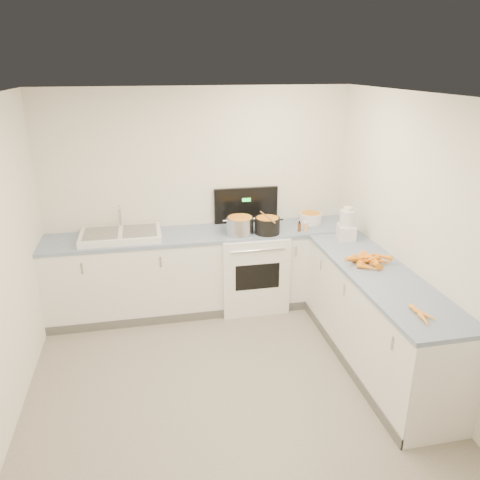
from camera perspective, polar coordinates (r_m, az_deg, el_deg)
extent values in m
cube|color=white|center=(5.46, -4.36, -3.92)|extent=(3.50, 0.60, 0.90)
cube|color=#7D91B1|center=(5.28, -4.50, 0.72)|extent=(3.50, 0.62, 0.04)
cube|color=white|center=(4.66, 16.24, -9.36)|extent=(0.60, 2.20, 0.90)
cube|color=#7D91B1|center=(4.45, 16.85, -4.10)|extent=(0.62, 2.20, 0.04)
cube|color=white|center=(5.52, 1.35, -3.56)|extent=(0.76, 0.65, 0.90)
cube|color=black|center=(5.55, 0.73, 4.30)|extent=(0.76, 0.05, 0.42)
cube|color=white|center=(5.24, -14.33, 0.59)|extent=(0.86, 0.52, 0.07)
cube|color=slate|center=(5.24, -16.60, 0.82)|extent=(0.36, 0.42, 0.01)
cube|color=slate|center=(5.22, -12.12, 1.14)|extent=(0.36, 0.42, 0.01)
cylinder|color=silver|center=(5.40, -14.39, 2.92)|extent=(0.03, 0.03, 0.24)
cylinder|color=silver|center=(5.17, -0.01, 1.64)|extent=(0.33, 0.33, 0.22)
cylinder|color=black|center=(5.22, 3.34, 1.67)|extent=(0.30, 0.30, 0.20)
cylinder|color=#AD7A47|center=(5.18, 3.37, 2.82)|extent=(0.07, 0.43, 0.02)
cylinder|color=white|center=(5.61, 8.55, 2.67)|extent=(0.34, 0.34, 0.13)
cylinder|color=#593319|center=(5.32, 7.24, 1.56)|extent=(0.04, 0.04, 0.10)
cylinder|color=#E5B266|center=(5.35, 8.00, 1.60)|extent=(0.05, 0.05, 0.09)
cube|color=white|center=(5.16, 12.81, 0.93)|extent=(0.21, 0.24, 0.16)
cylinder|color=silver|center=(5.11, 12.95, 2.62)|extent=(0.17, 0.17, 0.17)
cylinder|color=white|center=(5.08, 13.05, 3.72)|extent=(0.10, 0.10, 0.04)
cone|color=orange|center=(4.56, 14.68, -2.73)|extent=(0.08, 0.18, 0.04)
cone|color=orange|center=(4.60, 14.83, -2.48)|extent=(0.21, 0.12, 0.04)
cone|color=orange|center=(4.47, 15.33, -3.24)|extent=(0.19, 0.16, 0.05)
cone|color=orange|center=(4.54, 16.09, -2.88)|extent=(0.10, 0.18, 0.05)
cone|color=orange|center=(4.66, 14.51, -2.12)|extent=(0.15, 0.21, 0.05)
cone|color=orange|center=(4.65, 15.04, -2.22)|extent=(0.11, 0.19, 0.05)
cone|color=orange|center=(4.71, 15.15, -1.89)|extent=(0.07, 0.18, 0.05)
cone|color=orange|center=(4.61, 14.08, -2.37)|extent=(0.20, 0.16, 0.04)
cone|color=orange|center=(4.59, 14.46, -2.50)|extent=(0.12, 0.22, 0.04)
cone|color=orange|center=(4.67, 16.74, -2.29)|extent=(0.08, 0.22, 0.05)
cone|color=orange|center=(4.63, 15.80, -2.46)|extent=(0.12, 0.17, 0.04)
cone|color=orange|center=(4.61, 15.10, -2.48)|extent=(0.21, 0.13, 0.05)
cone|color=orange|center=(4.50, 13.15, -2.24)|extent=(0.17, 0.14, 0.04)
cone|color=orange|center=(4.58, 15.63, -2.31)|extent=(0.19, 0.11, 0.05)
cone|color=orange|center=(4.55, 16.20, -2.54)|extent=(0.10, 0.21, 0.05)
cone|color=orange|center=(4.59, 16.87, -2.53)|extent=(0.21, 0.06, 0.04)
cone|color=orange|center=(4.55, 14.35, -2.16)|extent=(0.20, 0.05, 0.04)
cone|color=orange|center=(4.62, 15.81, -2.11)|extent=(0.06, 0.19, 0.04)
cone|color=orange|center=(4.65, 15.11, -2.03)|extent=(0.11, 0.18, 0.04)
cone|color=orange|center=(4.65, 16.80, -1.87)|extent=(0.19, 0.19, 0.05)
cone|color=orange|center=(4.60, 15.81, -2.23)|extent=(0.14, 0.18, 0.05)
cone|color=orange|center=(3.74, 21.53, -8.98)|extent=(0.07, 0.17, 0.04)
cone|color=orange|center=(3.81, 21.61, -8.46)|extent=(0.11, 0.19, 0.04)
cone|color=orange|center=(3.84, 20.80, -8.11)|extent=(0.05, 0.18, 0.04)
cube|color=tan|center=(5.19, -16.19, 0.75)|extent=(0.03, 0.04, 0.00)
cube|color=tan|center=(5.17, -16.00, 0.62)|extent=(0.05, 0.03, 0.00)
cube|color=tan|center=(5.34, -17.02, 1.21)|extent=(0.03, 0.02, 0.00)
cube|color=tan|center=(5.27, -16.68, 0.92)|extent=(0.05, 0.02, 0.00)
cube|color=tan|center=(5.13, -16.85, 0.45)|extent=(0.02, 0.05, 0.00)
cube|color=tan|center=(5.22, -16.48, 0.81)|extent=(0.03, 0.03, 0.00)
cube|color=tan|center=(5.17, -15.85, 0.61)|extent=(0.04, 0.04, 0.00)
cube|color=tan|center=(5.30, -16.58, 1.05)|extent=(0.03, 0.03, 0.00)
cube|color=tan|center=(5.26, -15.59, 1.01)|extent=(0.02, 0.04, 0.00)
cube|color=tan|center=(5.16, -17.82, 0.43)|extent=(0.04, 0.04, 0.00)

